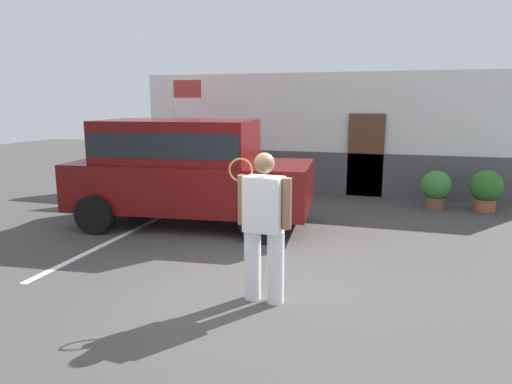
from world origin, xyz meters
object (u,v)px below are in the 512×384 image
potted_plant_by_porch (436,188)px  flag_pole (181,114)px  parked_suv (186,167)px  potted_plant_secondary (486,189)px  tennis_player_man (264,225)px

potted_plant_by_porch → flag_pole: (-6.37, 0.20, 1.59)m
parked_suv → potted_plant_by_porch: parked_suv is taller
potted_plant_secondary → tennis_player_man: bearing=-119.7°
potted_plant_by_porch → potted_plant_secondary: size_ratio=0.95×
potted_plant_secondary → parked_suv: bearing=-153.3°
parked_suv → flag_pole: bearing=111.4°
parked_suv → potted_plant_secondary: 6.57m
tennis_player_man → potted_plant_by_porch: size_ratio=2.08×
potted_plant_by_porch → potted_plant_secondary: 1.04m
potted_plant_by_porch → parked_suv: bearing=-149.1°
potted_plant_secondary → flag_pole: flag_pole is taller
parked_suv → potted_plant_secondary: parked_suv is taller
tennis_player_man → potted_plant_by_porch: (2.36, 5.91, -0.46)m
parked_suv → potted_plant_by_porch: (4.80, 2.87, -0.66)m
parked_suv → tennis_player_man: (2.44, -3.04, -0.20)m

